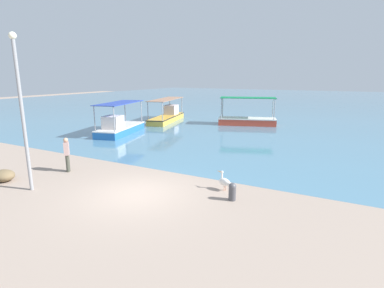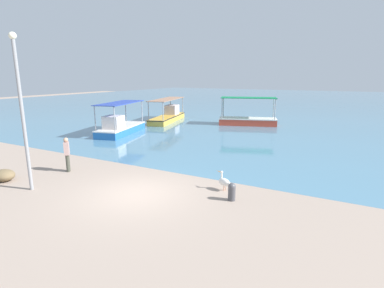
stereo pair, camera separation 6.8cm
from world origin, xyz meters
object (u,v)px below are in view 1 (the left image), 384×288
Objects in this scene: fishing_boat_near_right at (119,127)px; lamp_post at (21,106)px; fishing_boat_far_right at (168,115)px; net_pile at (3,176)px; fishing_boat_near_left at (247,119)px; fisherman_standing at (67,154)px; mooring_bollard at (232,191)px; pelican at (225,182)px.

lamp_post is at bearing -65.82° from fishing_boat_near_right.
fishing_boat_far_right reaches higher than net_pile.
fishing_boat_near_left is at bearing 10.44° from fishing_boat_far_right.
fishing_boat_far_right is 4.23× the size of fisherman_standing.
fishing_boat_far_right is 10.41× the size of mooring_bollard.
mooring_bollard is 10.14m from net_pile.
mooring_bollard is at bearing -50.81° from fishing_boat_far_right.
fishing_boat_far_right is at bearing 99.95° from net_pile.
net_pile is (3.30, -18.79, -0.31)m from fishing_boat_far_right.
lamp_post is 3.80m from net_pile.
fishing_boat_near_left is 8.29× the size of mooring_bollard.
mooring_bollard is (5.01, -17.48, -0.15)m from fishing_boat_near_left.
pelican is at bearing 9.35° from fisherman_standing.
fishing_boat_far_right is 7.00× the size of net_pile.
fishing_boat_far_right is at bearing 105.83° from lamp_post.
mooring_bollard is 0.41× the size of fisherman_standing.
fishing_boat_far_right reaches higher than mooring_bollard.
fishing_boat_near_right is 3.45× the size of fisherman_standing.
mooring_bollard is at bearing -74.02° from fishing_boat_near_left.
lamp_post reaches higher than net_pile.
fishing_boat_near_right is at bearing 116.43° from fisherman_standing.
fishing_boat_far_right is 1.22× the size of fishing_boat_near_right.
net_pile is (-1.39, -2.32, -0.65)m from fisherman_standing.
mooring_bollard is 0.67× the size of net_pile.
fisherman_standing is at bearing 59.01° from net_pile.
pelican is (12.03, -7.41, -0.23)m from fishing_boat_near_right.
fishing_boat_near_right is at bearing 114.18° from lamp_post.
fisherman_standing is (-7.72, -1.27, 0.53)m from pelican.
fishing_boat_far_right is 8.93× the size of pelican.
lamp_post is at bearing -159.55° from mooring_bollard.
fishing_boat_far_right reaches higher than pelican.
lamp_post is 9.01× the size of mooring_bollard.
fishing_boat_far_right is 20.64m from mooring_bollard.
lamp_post is (5.35, -18.87, 2.88)m from fishing_boat_far_right.
mooring_bollard is (13.04, -16.00, -0.21)m from fishing_boat_far_right.
fishing_boat_near_right reaches higher than net_pile.
fishing_boat_far_right is 8.17m from fishing_boat_near_left.
lamp_post is at bearing -74.62° from fisherman_standing.
mooring_bollard is (0.63, -0.80, -0.01)m from pelican.
mooring_bollard is (12.67, -8.20, -0.24)m from fishing_boat_near_right.
fisherman_standing reaches higher than mooring_bollard.
mooring_bollard is 8.38m from fisherman_standing.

